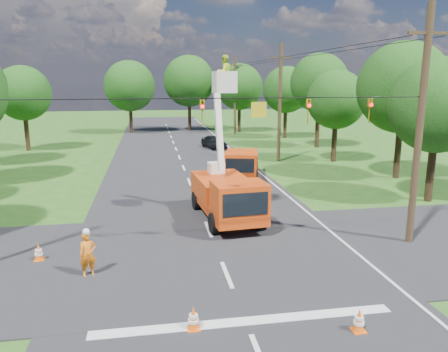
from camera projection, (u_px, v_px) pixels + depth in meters
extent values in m
plane|color=#235419|center=(184.00, 168.00, 35.15)|extent=(140.00, 140.00, 0.00)
cube|color=black|center=(184.00, 168.00, 35.15)|extent=(12.00, 100.00, 0.06)
cube|color=black|center=(218.00, 255.00, 17.82)|extent=(56.00, 10.00, 0.07)
cube|color=silver|center=(246.00, 323.00, 12.81)|extent=(9.00, 0.45, 0.02)
cube|color=silver|center=(251.00, 166.00, 36.07)|extent=(0.12, 90.00, 0.02)
cube|color=#C73C0E|center=(226.00, 204.00, 22.25)|extent=(2.97, 6.68, 0.49)
cube|color=#C73C0E|center=(239.00, 200.00, 19.87)|extent=(2.54, 2.05, 1.62)
cube|color=black|center=(246.00, 204.00, 18.99)|extent=(2.05, 0.25, 1.03)
cube|color=#C73C0E|center=(222.00, 187.00, 22.92)|extent=(2.90, 4.22, 1.08)
cylinder|color=black|center=(214.00, 224.00, 20.08)|extent=(0.44, 1.02, 1.00)
cylinder|color=black|center=(260.00, 220.00, 20.65)|extent=(0.44, 1.02, 1.00)
cylinder|color=black|center=(196.00, 200.00, 23.96)|extent=(0.44, 1.02, 1.00)
cylinder|color=black|center=(236.00, 198.00, 24.53)|extent=(0.44, 1.02, 1.00)
cube|color=silver|center=(216.00, 168.00, 23.86)|extent=(0.88, 0.88, 0.60)
cube|color=silver|center=(219.00, 125.00, 22.79)|extent=(0.43, 1.47, 4.69)
cube|color=silver|center=(224.00, 82.00, 21.24)|extent=(1.12, 1.12, 1.03)
imported|color=#C6E526|center=(224.00, 72.00, 21.14)|extent=(1.00, 0.90, 1.67)
cube|color=#C73C0E|center=(241.00, 169.00, 31.45)|extent=(3.51, 6.23, 0.44)
cube|color=#C73C0E|center=(240.00, 164.00, 29.23)|extent=(2.49, 2.14, 1.47)
cube|color=black|center=(240.00, 166.00, 28.41)|extent=(1.82, 0.50, 0.93)
cube|color=#C73C0E|center=(242.00, 158.00, 32.08)|extent=(3.11, 4.08, 0.98)
cylinder|color=black|center=(225.00, 178.00, 29.76)|extent=(0.52, 0.95, 0.90)
cylinder|color=black|center=(255.00, 178.00, 29.61)|extent=(0.52, 0.95, 0.90)
cylinder|color=black|center=(229.00, 167.00, 33.39)|extent=(0.52, 0.95, 0.90)
cylinder|color=black|center=(256.00, 167.00, 33.24)|extent=(0.52, 0.95, 0.90)
imported|color=#FF5515|center=(88.00, 254.00, 15.71)|extent=(0.71, 0.59, 1.67)
imported|color=black|center=(214.00, 142.00, 45.27)|extent=(2.58, 4.26, 1.36)
cone|color=#FD5D0D|center=(193.00, 318.00, 12.37)|extent=(0.36, 0.36, 0.70)
cube|color=#FD5D0D|center=(194.00, 329.00, 12.44)|extent=(0.38, 0.38, 0.04)
cylinder|color=white|center=(193.00, 316.00, 12.36)|extent=(0.26, 0.26, 0.09)
cylinder|color=white|center=(193.00, 321.00, 12.39)|extent=(0.31, 0.31, 0.09)
cone|color=#FD5D0D|center=(359.00, 320.00, 12.27)|extent=(0.36, 0.36, 0.70)
cube|color=#FD5D0D|center=(358.00, 331.00, 12.34)|extent=(0.38, 0.38, 0.04)
cylinder|color=white|center=(359.00, 318.00, 12.26)|extent=(0.26, 0.26, 0.09)
cylinder|color=white|center=(359.00, 323.00, 12.29)|extent=(0.31, 0.31, 0.09)
cone|color=#FD5D0D|center=(236.00, 206.00, 23.35)|extent=(0.36, 0.36, 0.70)
cube|color=#FD5D0D|center=(236.00, 212.00, 23.42)|extent=(0.38, 0.38, 0.04)
cylinder|color=white|center=(236.00, 205.00, 23.33)|extent=(0.26, 0.26, 0.09)
cylinder|color=white|center=(236.00, 208.00, 23.37)|extent=(0.31, 0.31, 0.09)
cone|color=#FD5D0D|center=(246.00, 190.00, 26.80)|extent=(0.36, 0.36, 0.70)
cube|color=#FD5D0D|center=(246.00, 195.00, 26.87)|extent=(0.38, 0.38, 0.04)
cylinder|color=white|center=(246.00, 189.00, 26.78)|extent=(0.26, 0.26, 0.09)
cylinder|color=white|center=(246.00, 191.00, 26.82)|extent=(0.31, 0.31, 0.09)
cone|color=#FD5D0D|center=(39.00, 252.00, 17.13)|extent=(0.36, 0.36, 0.70)
cube|color=#FD5D0D|center=(39.00, 260.00, 17.20)|extent=(0.38, 0.38, 0.04)
cylinder|color=white|center=(38.00, 250.00, 17.12)|extent=(0.26, 0.26, 0.09)
cylinder|color=white|center=(39.00, 254.00, 17.15)|extent=(0.31, 0.31, 0.09)
cone|color=#FD5D0D|center=(234.00, 174.00, 31.11)|extent=(0.36, 0.36, 0.70)
cube|color=#FD5D0D|center=(234.00, 179.00, 31.18)|extent=(0.38, 0.38, 0.04)
cylinder|color=white|center=(234.00, 174.00, 31.09)|extent=(0.26, 0.26, 0.09)
cylinder|color=white|center=(234.00, 176.00, 31.13)|extent=(0.31, 0.31, 0.09)
cylinder|color=#4C3823|center=(420.00, 129.00, 18.14)|extent=(0.30, 0.30, 10.00)
cube|color=#4C3823|center=(429.00, 33.00, 17.32)|extent=(1.80, 0.12, 0.12)
cylinder|color=#4C3823|center=(280.00, 103.00, 37.39)|extent=(0.30, 0.30, 10.00)
cube|color=#4C3823|center=(281.00, 58.00, 36.57)|extent=(1.80, 0.12, 0.12)
cylinder|color=#4C3823|center=(235.00, 95.00, 56.64)|extent=(0.30, 0.30, 10.00)
cube|color=#4C3823|center=(235.00, 65.00, 55.82)|extent=(1.80, 0.12, 0.12)
cylinder|color=black|center=(205.00, 98.00, 16.38)|extent=(18.00, 0.04, 0.04)
cube|color=gold|center=(259.00, 110.00, 16.82)|extent=(0.60, 0.05, 0.60)
imported|color=gold|center=(202.00, 113.00, 16.48)|extent=(0.16, 0.20, 1.00)
sphere|color=#FF0C0C|center=(203.00, 107.00, 16.31)|extent=(0.14, 0.14, 0.14)
imported|color=gold|center=(308.00, 112.00, 17.17)|extent=(0.16, 0.20, 1.00)
sphere|color=#FF0C0C|center=(309.00, 106.00, 17.00)|extent=(0.14, 0.14, 0.14)
imported|color=gold|center=(369.00, 111.00, 17.60)|extent=(0.16, 0.20, 1.00)
sphere|color=#FF0C0C|center=(371.00, 105.00, 17.43)|extent=(0.14, 0.14, 0.14)
cylinder|color=#382616|center=(27.00, 130.00, 43.83)|extent=(0.44, 0.44, 4.05)
sphere|color=#103E10|center=(23.00, 93.00, 43.04)|extent=(5.40, 5.40, 5.40)
cylinder|color=#382616|center=(431.00, 168.00, 25.38)|extent=(0.44, 0.44, 3.96)
sphere|color=#103E10|center=(438.00, 105.00, 24.61)|extent=(5.40, 5.40, 5.40)
cylinder|color=#382616|center=(398.00, 147.00, 31.34)|extent=(0.44, 0.44, 4.58)
sphere|color=#103E10|center=(403.00, 88.00, 30.44)|extent=(6.40, 6.40, 6.40)
cylinder|color=#382616|center=(334.00, 140.00, 37.87)|extent=(0.44, 0.44, 3.78)
sphere|color=#103E10|center=(336.00, 100.00, 37.12)|extent=(5.00, 5.00, 5.00)
cylinder|color=#382616|center=(318.00, 125.00, 45.73)|extent=(0.44, 0.44, 4.75)
sphere|color=#103E10|center=(319.00, 83.00, 44.79)|extent=(6.00, 6.00, 6.00)
cylinder|color=#382616|center=(285.00, 121.00, 53.33)|extent=(0.44, 0.44, 4.14)
sphere|color=#103E10|center=(286.00, 90.00, 52.52)|extent=(5.60, 5.60, 5.60)
cylinder|color=#382616|center=(131.00, 117.00, 57.92)|extent=(0.44, 0.44, 4.40)
sphere|color=#103E10|center=(129.00, 86.00, 57.06)|extent=(6.60, 6.60, 6.60)
cylinder|color=#382616|center=(190.00, 113.00, 61.11)|extent=(0.44, 0.44, 4.84)
sphere|color=#103E10|center=(189.00, 81.00, 60.16)|extent=(7.00, 7.00, 7.00)
cylinder|color=#382616|center=(239.00, 116.00, 59.34)|extent=(0.44, 0.44, 4.31)
sphere|color=#103E10|center=(239.00, 87.00, 58.50)|extent=(6.20, 6.20, 6.20)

